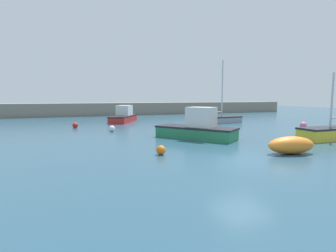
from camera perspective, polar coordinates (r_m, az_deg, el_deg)
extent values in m
cube|color=#284C60|center=(12.28, 15.72, -7.46)|extent=(120.00, 120.00, 0.20)
cube|color=gray|center=(42.50, -11.34, 3.68)|extent=(61.80, 3.99, 1.91)
cube|color=gray|center=(29.07, 11.58, 1.25)|extent=(4.40, 2.22, 0.59)
cube|color=black|center=(29.05, 11.60, 1.94)|extent=(4.49, 2.27, 0.12)
cylinder|color=silver|center=(28.98, 11.73, 7.87)|extent=(0.14, 0.14, 6.12)
cylinder|color=silver|center=(28.38, 9.99, 3.00)|extent=(2.06, 0.32, 0.11)
ellipsoid|color=orange|center=(14.24, 25.21, -3.78)|extent=(2.54, 1.50, 0.86)
cube|color=#287A4C|center=(17.87, 6.03, -1.59)|extent=(4.66, 5.42, 0.67)
cube|color=black|center=(17.82, 6.05, -0.33)|extent=(4.75, 5.53, 0.12)
cube|color=silver|center=(17.58, 7.24, 1.74)|extent=(2.09, 2.19, 1.45)
cube|color=yellow|center=(20.35, 31.75, -1.52)|extent=(4.31, 1.56, 0.69)
cube|color=black|center=(20.30, 31.81, -0.39)|extent=(4.40, 1.59, 0.12)
cylinder|color=silver|center=(20.20, 32.10, 4.63)|extent=(0.13, 0.13, 3.68)
cube|color=red|center=(30.05, -9.65, 1.47)|extent=(4.12, 5.51, 0.62)
cube|color=black|center=(30.03, -9.67, 2.17)|extent=(4.20, 5.62, 0.12)
cube|color=silver|center=(30.37, -9.46, 3.28)|extent=(2.22, 2.45, 1.24)
sphere|color=orange|center=(12.69, -1.54, -5.26)|extent=(0.46, 0.46, 0.46)
sphere|color=red|center=(25.16, -19.56, 0.16)|extent=(0.50, 0.50, 0.50)
sphere|color=white|center=(21.73, -12.11, -0.55)|extent=(0.48, 0.48, 0.48)
sphere|color=#EA668C|center=(26.20, 27.37, 0.14)|extent=(0.59, 0.59, 0.59)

